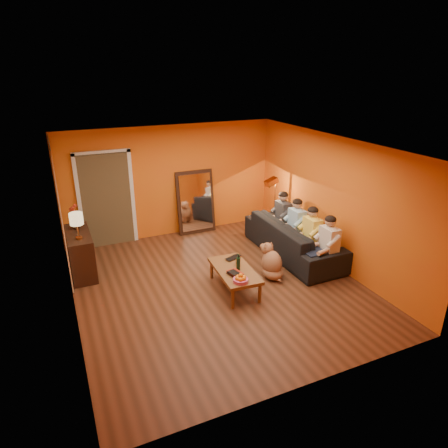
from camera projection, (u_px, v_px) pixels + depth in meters
name	position (u px, v px, depth m)	size (l,w,h in m)	color
room_shell	(209.00, 214.00, 7.28)	(5.00, 5.50, 2.60)	brown
white_accent	(60.00, 209.00, 7.51)	(0.02, 1.90, 2.58)	white
doorway_recess	(106.00, 199.00, 8.89)	(1.06, 0.30, 2.10)	#3F2D19
door_jamb_left	(80.00, 204.00, 8.57)	(0.08, 0.06, 2.20)	white
door_jamb_right	(132.00, 197.00, 9.00)	(0.08, 0.06, 2.20)	white
door_header	(101.00, 152.00, 8.39)	(1.22, 0.06, 0.08)	white
mirror_frame	(196.00, 202.00, 9.60)	(0.92, 0.06, 1.52)	black
mirror_glass	(196.00, 202.00, 9.57)	(0.78, 0.02, 1.36)	white
sideboard	(81.00, 253.00, 7.76)	(0.44, 1.18, 0.85)	black
table_lamp	(77.00, 226.00, 7.25)	(0.24, 0.24, 0.51)	beige
sofa	(293.00, 238.00, 8.54)	(1.01, 2.59, 0.76)	black
coffee_table	(234.00, 279.00, 7.24)	(0.62, 1.22, 0.42)	brown
floor_lamp	(274.00, 209.00, 9.28)	(0.30, 0.24, 1.44)	#C07638
dog	(272.00, 261.00, 7.63)	(0.38, 0.59, 0.70)	#9D6947
person_far_left	(329.00, 245.00, 7.65)	(0.70, 0.44, 1.22)	beige
person_mid_left	(312.00, 235.00, 8.12)	(0.70, 0.44, 1.22)	#FDDF54
person_mid_right	(296.00, 226.00, 8.58)	(0.70, 0.44, 1.22)	#9BCBF0
person_far_right	(283.00, 217.00, 9.05)	(0.70, 0.44, 1.22)	#343339
fruit_bowl	(241.00, 278.00, 6.72)	(0.26, 0.26, 0.16)	#C84679
wine_bottle	(238.00, 262.00, 7.08)	(0.07, 0.07, 0.31)	black
tumbler	(238.00, 263.00, 7.30)	(0.10, 0.10, 0.09)	#B27F3F
laptop	(235.00, 259.00, 7.52)	(0.34, 0.22, 0.03)	black
book_lower	(230.00, 276.00, 6.92)	(0.17, 0.22, 0.02)	black
book_mid	(230.00, 274.00, 6.93)	(0.20, 0.27, 0.02)	#9D2411
book_upper	(230.00, 274.00, 6.90)	(0.15, 0.20, 0.02)	black
vase	(76.00, 224.00, 7.78)	(0.18, 0.18, 0.19)	black
flowers	(74.00, 211.00, 7.67)	(0.17, 0.17, 0.51)	#9D2411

